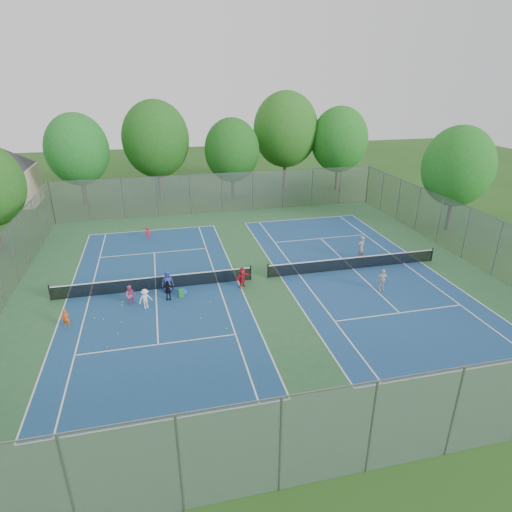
{
  "coord_description": "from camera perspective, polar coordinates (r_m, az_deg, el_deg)",
  "views": [
    {
      "loc": [
        -6.31,
        -25.8,
        13.02
      ],
      "look_at": [
        0.0,
        1.0,
        1.3
      ],
      "focal_mm": 30.0,
      "sensor_mm": 36.0,
      "label": 1
    }
  ],
  "objects": [
    {
      "name": "student_f",
      "position": [
        28.13,
        -1.85,
        -2.92
      ],
      "size": [
        1.32,
        1.06,
        1.41
      ],
      "primitive_type": "imported",
      "rotation": [
        0.0,
        0.0,
        0.57
      ],
      "color": "#B4192B",
      "rests_on": "ground"
    },
    {
      "name": "net_left",
      "position": [
        28.7,
        -13.29,
        -3.57
      ],
      "size": [
        12.87,
        0.1,
        0.91
      ],
      "primitive_type": "cube",
      "color": "black",
      "rests_on": "ground"
    },
    {
      "name": "student_a",
      "position": [
        26.17,
        -24.03,
        -7.6
      ],
      "size": [
        0.43,
        0.3,
        1.11
      ],
      "primitive_type": "imported",
      "rotation": [
        0.0,
        0.0,
        -0.08
      ],
      "color": "#D95414",
      "rests_on": "ground"
    },
    {
      "name": "tennis_ball_6",
      "position": [
        23.85,
        -19.21,
        -11.4
      ],
      "size": [
        0.07,
        0.07,
        0.07
      ],
      "primitive_type": "sphere",
      "color": "#BCDA32",
      "rests_on": "ground"
    },
    {
      "name": "ball_crate",
      "position": [
        27.98,
        -9.64,
        -4.71
      ],
      "size": [
        0.42,
        0.42,
        0.27
      ],
      "primitive_type": "cube",
      "rotation": [
        0.0,
        0.0,
        0.41
      ],
      "color": "blue",
      "rests_on": "ground"
    },
    {
      "name": "tennis_ball_8",
      "position": [
        24.76,
        -17.95,
        -9.84
      ],
      "size": [
        0.07,
        0.07,
        0.07
      ],
      "primitive_type": "sphere",
      "color": "#D0D832",
      "rests_on": "ground"
    },
    {
      "name": "fence_south",
      "position": [
        16.04,
        15.12,
        -21.34
      ],
      "size": [
        32.0,
        0.1,
        4.0
      ],
      "primitive_type": "cube",
      "color": "gray",
      "rests_on": "ground"
    },
    {
      "name": "tennis_ball_7",
      "position": [
        27.94,
        -9.48,
        -4.98
      ],
      "size": [
        0.07,
        0.07,
        0.07
      ],
      "primitive_type": "sphere",
      "color": "#B3D832",
      "rests_on": "ground"
    },
    {
      "name": "tennis_ball_11",
      "position": [
        26.74,
        -6.18,
        -6.14
      ],
      "size": [
        0.07,
        0.07,
        0.07
      ],
      "primitive_type": "sphere",
      "color": "#BCCF30",
      "rests_on": "ground"
    },
    {
      "name": "court_right",
      "position": [
        31.81,
        12.8,
        -1.68
      ],
      "size": [
        10.97,
        23.77,
        0.01
      ],
      "primitive_type": "cube",
      "color": "navy",
      "rests_on": "court_pad"
    },
    {
      "name": "ball_hopper",
      "position": [
        27.52,
        -9.96,
        -4.93
      ],
      "size": [
        0.29,
        0.29,
        0.53
      ],
      "primitive_type": "cube",
      "rotation": [
        0.0,
        0.0,
        0.05
      ],
      "color": "green",
      "rests_on": "ground"
    },
    {
      "name": "fence_north",
      "position": [
        43.68,
        -4.56,
        8.37
      ],
      "size": [
        32.0,
        0.1,
        4.0
      ],
      "primitive_type": "cube",
      "color": "gray",
      "rests_on": "ground"
    },
    {
      "name": "tree_nl",
      "position": [
        49.23,
        -13.22,
        14.92
      ],
      "size": [
        7.2,
        7.2,
        10.69
      ],
      "color": "#443326",
      "rests_on": "ground"
    },
    {
      "name": "house",
      "position": [
        52.95,
        -30.81,
        10.31
      ],
      "size": [
        11.03,
        11.03,
        7.3
      ],
      "color": "#B7A88C",
      "rests_on": "ground"
    },
    {
      "name": "student_d",
      "position": [
        27.19,
        -11.69,
        -4.5
      ],
      "size": [
        0.8,
        0.4,
        1.32
      ],
      "primitive_type": "imported",
      "rotation": [
        0.0,
        0.0,
        -0.11
      ],
      "color": "black",
      "rests_on": "ground"
    },
    {
      "name": "tennis_ball_4",
      "position": [
        26.34,
        -19.68,
        -7.97
      ],
      "size": [
        0.07,
        0.07,
        0.07
      ],
      "primitive_type": "sphere",
      "color": "gold",
      "rests_on": "ground"
    },
    {
      "name": "tree_nr",
      "position": [
        52.44,
        3.98,
        16.46
      ],
      "size": [
        7.6,
        7.6,
        11.42
      ],
      "color": "#443326",
      "rests_on": "ground"
    },
    {
      "name": "net_right",
      "position": [
        31.63,
        12.87,
        -0.96
      ],
      "size": [
        12.87,
        0.1,
        0.91
      ],
      "primitive_type": "cube",
      "color": "black",
      "rests_on": "ground"
    },
    {
      "name": "tree_side_e",
      "position": [
        41.29,
        25.32,
        10.75
      ],
      "size": [
        6.0,
        6.0,
        9.2
      ],
      "color": "#443326",
      "rests_on": "ground"
    },
    {
      "name": "tennis_ball_10",
      "position": [
        26.65,
        -20.73,
        -7.76
      ],
      "size": [
        0.07,
        0.07,
        0.07
      ],
      "primitive_type": "sphere",
      "color": "#B8CF30",
      "rests_on": "ground"
    },
    {
      "name": "tree_nc",
      "position": [
        48.14,
        -3.23,
        13.91
      ],
      "size": [
        6.0,
        6.0,
        8.85
      ],
      "color": "#443326",
      "rests_on": "ground"
    },
    {
      "name": "teen_court_b",
      "position": [
        28.89,
        16.46,
        -3.08
      ],
      "size": [
        0.89,
        0.39,
        1.51
      ],
      "primitive_type": "imported",
      "rotation": [
        0.0,
        0.0,
        0.02
      ],
      "color": "silver",
      "rests_on": "ground"
    },
    {
      "name": "tennis_ball_9",
      "position": [
        27.48,
        -17.47,
        -6.31
      ],
      "size": [
        0.07,
        0.07,
        0.07
      ],
      "primitive_type": "sphere",
      "color": "#DDED37",
      "rests_on": "ground"
    },
    {
      "name": "instructor",
      "position": [
        33.31,
        13.82,
        1.09
      ],
      "size": [
        0.79,
        0.64,
        1.87
      ],
      "primitive_type": "imported",
      "rotation": [
        0.0,
        0.0,
        3.47
      ],
      "color": "gray",
      "rests_on": "ground"
    },
    {
      "name": "court_pad",
      "position": [
        29.57,
        0.44,
        -3.05
      ],
      "size": [
        32.0,
        32.0,
        0.01
      ],
      "primitive_type": "cube",
      "color": "#2B5B33",
      "rests_on": "ground"
    },
    {
      "name": "tennis_ball_1",
      "position": [
        24.08,
        -3.98,
        -9.63
      ],
      "size": [
        0.07,
        0.07,
        0.07
      ],
      "primitive_type": "sphere",
      "color": "#C3EE37",
      "rests_on": "ground"
    },
    {
      "name": "tree_ne",
      "position": [
        52.81,
        11.06,
        14.98
      ],
      "size": [
        6.6,
        6.6,
        9.77
      ],
      "color": "#443326",
      "rests_on": "ground"
    },
    {
      "name": "tennis_ball_5",
      "position": [
        25.13,
        -7.37,
        -8.27
      ],
      "size": [
        0.07,
        0.07,
        0.07
      ],
      "primitive_type": "sphere",
      "color": "#C5E735",
      "rests_on": "ground"
    },
    {
      "name": "student_b",
      "position": [
        27.14,
        -16.37,
        -5.06
      ],
      "size": [
        0.66,
        0.53,
        1.32
      ],
      "primitive_type": "imported",
      "rotation": [
        0.0,
        0.0,
        -0.05
      ],
      "color": "#D15186",
      "rests_on": "ground"
    },
    {
      "name": "court_left",
      "position": [
        28.9,
        -13.21,
        -4.35
      ],
      "size": [
        10.97,
        23.77,
        0.01
      ],
      "primitive_type": "cube",
      "color": "navy",
      "rests_on": "court_pad"
    },
    {
      "name": "student_c",
      "position": [
        26.57,
        -14.53,
        -5.54
      ],
      "size": [
        0.94,
        0.75,
        1.27
      ],
      "primitive_type": "imported",
      "rotation": [
        0.0,
        0.0,
        0.39
      ],
      "color": "silver",
      "rests_on": "ground"
    },
    {
      "name": "tree_nw",
      "position": [
        48.93,
        -22.75,
        12.96
      ],
      "size": [
        6.4,
        6.4,
        9.58
      ],
      "color": "#443326",
      "rests_on": "ground"
    },
    {
      "name": "tennis_ball_2",
      "position": [
        23.32,
        -8.78,
        -11.08
      ],
      "size": [
        0.07,
        0.07,
        0.07
      ],
      "primitive_type": "sphere",
      "color": "#C9F438",
      "rests_on": "ground"
    },
    {
      "name": "student_e",
      "position": [
        28.02,
        -11.7,
        -3.4
      ],
      "size": [
        0.76,
        0.5,
        1.52
      ],
      "primitive_type": "imported",
      "rotation": [
        0.0,
        0.0,
        0.03
      ],
      "color": "#293A99",
      "rests_on": "ground"
    },
    {
      "name": "child_far_baseline",
      "position": [
        37.73,
        -14.24,
        2.99
      ],
      "size": [
        0.78,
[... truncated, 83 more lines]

